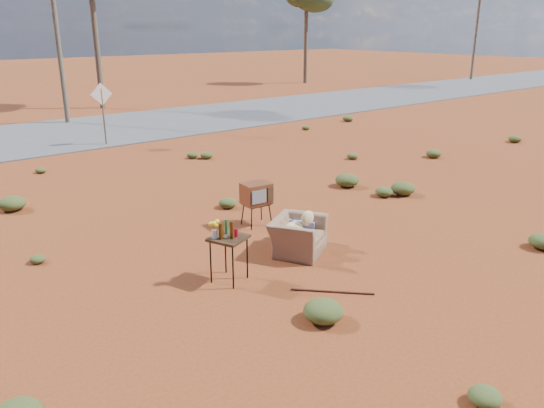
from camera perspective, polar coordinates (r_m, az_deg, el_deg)
ground at (r=9.32m, az=2.61°, el=-7.10°), size 140.00×140.00×0.00m
highway at (r=22.35m, az=-23.88°, el=6.62°), size 140.00×7.00×0.04m
armchair at (r=9.93m, az=2.84°, el=-2.80°), size 1.33×1.27×0.90m
tv_unit at (r=11.14m, az=-1.69°, el=1.07°), size 0.61×0.52×0.93m
side_table at (r=8.64m, az=-5.03°, el=-3.43°), size 0.71×0.71×1.09m
rusty_bar at (r=8.61m, az=6.51°, el=-9.34°), size 0.95×0.98×0.04m
road_sign at (r=19.76m, az=-17.79°, el=10.32°), size 0.78×0.06×2.19m
utility_pole_center at (r=24.95m, az=-22.23°, el=17.51°), size 1.40×0.20×8.00m
utility_pole_east at (r=46.18m, az=21.18°, el=17.50°), size 1.40×0.20×8.00m
scrub_patch at (r=12.32m, az=-14.03°, el=-0.43°), size 17.49×8.07×0.33m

